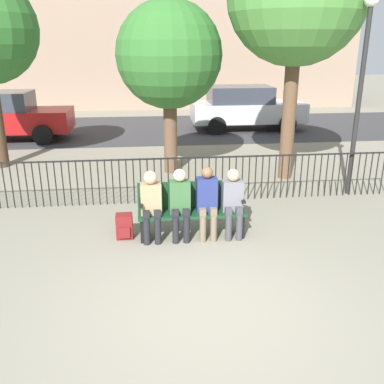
{
  "coord_description": "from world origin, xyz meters",
  "views": [
    {
      "loc": [
        -0.72,
        -4.44,
        3.11
      ],
      "look_at": [
        0.0,
        2.16,
        0.8
      ],
      "focal_mm": 40.0,
      "sensor_mm": 36.0,
      "label": 1
    }
  ],
  "objects_px": {
    "backpack": "(124,226)",
    "seated_person_2": "(207,199)",
    "seated_person_1": "(180,201)",
    "parked_car_1": "(245,107)",
    "park_bench": "(191,207)",
    "tree_1": "(169,56)",
    "lamp_post": "(363,69)",
    "parked_car_0": "(4,115)",
    "seated_person_0": "(151,202)",
    "seated_person_3": "(233,199)"
  },
  "relations": [
    {
      "from": "backpack",
      "to": "seated_person_2",
      "type": "bearing_deg",
      "value": -4.76
    },
    {
      "from": "seated_person_1",
      "to": "parked_car_1",
      "type": "xyz_separation_m",
      "value": [
        3.25,
        9.39,
        0.17
      ]
    },
    {
      "from": "park_bench",
      "to": "tree_1",
      "type": "height_order",
      "value": "tree_1"
    },
    {
      "from": "seated_person_2",
      "to": "lamp_post",
      "type": "height_order",
      "value": "lamp_post"
    },
    {
      "from": "park_bench",
      "to": "parked_car_0",
      "type": "bearing_deg",
      "value": 123.33
    },
    {
      "from": "seated_person_1",
      "to": "lamp_post",
      "type": "relative_size",
      "value": 0.3
    },
    {
      "from": "parked_car_1",
      "to": "lamp_post",
      "type": "bearing_deg",
      "value": -85.52
    },
    {
      "from": "seated_person_2",
      "to": "backpack",
      "type": "height_order",
      "value": "seated_person_2"
    },
    {
      "from": "park_bench",
      "to": "parked_car_1",
      "type": "relative_size",
      "value": 0.43
    },
    {
      "from": "seated_person_0",
      "to": "parked_car_0",
      "type": "bearing_deg",
      "value": 119.56
    },
    {
      "from": "seated_person_1",
      "to": "backpack",
      "type": "height_order",
      "value": "seated_person_1"
    },
    {
      "from": "backpack",
      "to": "tree_1",
      "type": "bearing_deg",
      "value": 75.19
    },
    {
      "from": "parked_car_1",
      "to": "tree_1",
      "type": "bearing_deg",
      "value": -120.34
    },
    {
      "from": "backpack",
      "to": "parked_car_0",
      "type": "relative_size",
      "value": 0.1
    },
    {
      "from": "parked_car_0",
      "to": "seated_person_2",
      "type": "bearing_deg",
      "value": -55.91
    },
    {
      "from": "seated_person_0",
      "to": "seated_person_3",
      "type": "bearing_deg",
      "value": -0.03
    },
    {
      "from": "backpack",
      "to": "tree_1",
      "type": "height_order",
      "value": "tree_1"
    },
    {
      "from": "parked_car_0",
      "to": "parked_car_1",
      "type": "distance_m",
      "value": 8.54
    },
    {
      "from": "tree_1",
      "to": "seated_person_0",
      "type": "bearing_deg",
      "value": -98.05
    },
    {
      "from": "seated_person_2",
      "to": "parked_car_1",
      "type": "relative_size",
      "value": 0.29
    },
    {
      "from": "seated_person_3",
      "to": "lamp_post",
      "type": "bearing_deg",
      "value": 32.49
    },
    {
      "from": "seated_person_1",
      "to": "seated_person_2",
      "type": "relative_size",
      "value": 0.98
    },
    {
      "from": "seated_person_2",
      "to": "parked_car_0",
      "type": "xyz_separation_m",
      "value": [
        -5.68,
        8.39,
        0.16
      ]
    },
    {
      "from": "seated_person_3",
      "to": "backpack",
      "type": "height_order",
      "value": "seated_person_3"
    },
    {
      "from": "seated_person_3",
      "to": "parked_car_0",
      "type": "height_order",
      "value": "parked_car_0"
    },
    {
      "from": "lamp_post",
      "to": "parked_car_0",
      "type": "height_order",
      "value": "lamp_post"
    },
    {
      "from": "park_bench",
      "to": "lamp_post",
      "type": "xyz_separation_m",
      "value": [
        3.64,
        1.75,
        2.14
      ]
    },
    {
      "from": "seated_person_2",
      "to": "seated_person_1",
      "type": "bearing_deg",
      "value": -179.84
    },
    {
      "from": "tree_1",
      "to": "seated_person_2",
      "type": "bearing_deg",
      "value": -84.93
    },
    {
      "from": "park_bench",
      "to": "seated_person_2",
      "type": "relative_size",
      "value": 1.46
    },
    {
      "from": "tree_1",
      "to": "parked_car_0",
      "type": "relative_size",
      "value": 0.98
    },
    {
      "from": "seated_person_3",
      "to": "backpack",
      "type": "bearing_deg",
      "value": 176.28
    },
    {
      "from": "seated_person_0",
      "to": "parked_car_1",
      "type": "relative_size",
      "value": 0.28
    },
    {
      "from": "tree_1",
      "to": "backpack",
      "type": "bearing_deg",
      "value": -104.81
    },
    {
      "from": "parked_car_0",
      "to": "seated_person_1",
      "type": "bearing_deg",
      "value": -58.07
    },
    {
      "from": "parked_car_1",
      "to": "parked_car_0",
      "type": "bearing_deg",
      "value": -173.24
    },
    {
      "from": "park_bench",
      "to": "parked_car_1",
      "type": "height_order",
      "value": "parked_car_1"
    },
    {
      "from": "seated_person_2",
      "to": "backpack",
      "type": "distance_m",
      "value": 1.46
    },
    {
      "from": "park_bench",
      "to": "seated_person_0",
      "type": "bearing_deg",
      "value": -169.1
    },
    {
      "from": "seated_person_1",
      "to": "seated_person_3",
      "type": "relative_size",
      "value": 1.02
    },
    {
      "from": "lamp_post",
      "to": "backpack",
      "type": "bearing_deg",
      "value": -159.68
    },
    {
      "from": "tree_1",
      "to": "lamp_post",
      "type": "distance_m",
      "value": 4.31
    },
    {
      "from": "seated_person_1",
      "to": "parked_car_0",
      "type": "height_order",
      "value": "parked_car_0"
    },
    {
      "from": "tree_1",
      "to": "seated_person_3",
      "type": "bearing_deg",
      "value": -78.89
    },
    {
      "from": "seated_person_2",
      "to": "backpack",
      "type": "xyz_separation_m",
      "value": [
        -1.38,
        0.12,
        -0.47
      ]
    },
    {
      "from": "park_bench",
      "to": "tree_1",
      "type": "bearing_deg",
      "value": 91.61
    },
    {
      "from": "seated_person_1",
      "to": "lamp_post",
      "type": "bearing_deg",
      "value": 26.12
    },
    {
      "from": "seated_person_2",
      "to": "lamp_post",
      "type": "relative_size",
      "value": 0.3
    },
    {
      "from": "seated_person_0",
      "to": "seated_person_2",
      "type": "xyz_separation_m",
      "value": [
        0.92,
        0.0,
        0.01
      ]
    },
    {
      "from": "seated_person_3",
      "to": "seated_person_2",
      "type": "bearing_deg",
      "value": 179.62
    }
  ]
}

